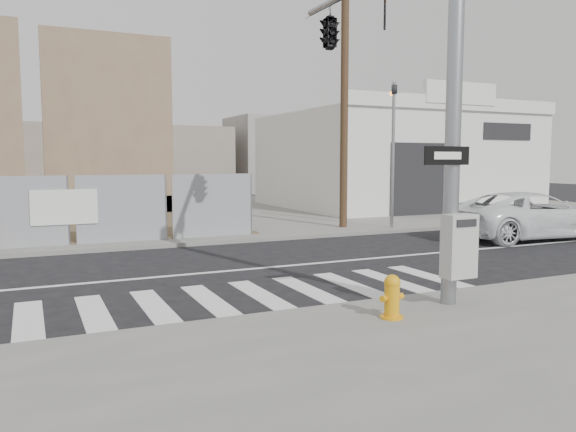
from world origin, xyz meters
name	(u,v)px	position (x,y,z in m)	size (l,w,h in m)	color
ground	(220,272)	(0.00, 0.00, 0.00)	(100.00, 100.00, 0.00)	black
sidewalk_far	(124,215)	(0.00, 14.00, 0.06)	(50.00, 20.00, 0.12)	slate
signal_pole	(364,52)	(2.49, -2.05, 4.78)	(0.96, 5.87, 7.00)	gray
far_signal_pole	(393,134)	(8.00, 4.60, 3.48)	(0.16, 0.20, 5.60)	gray
concrete_wall_right	(110,142)	(-0.50, 14.08, 3.38)	(5.50, 1.30, 8.00)	brown
auto_shop	(393,161)	(14.00, 12.97, 2.54)	(12.00, 10.20, 5.95)	silver
utility_pole_right	(345,86)	(6.50, 5.50, 5.20)	(1.60, 0.28, 10.00)	#493422
fire_hydrant	(392,297)	(1.10, -5.14, 0.46)	(0.47, 0.47, 0.68)	orange
suv	(531,215)	(10.86, 0.96, 0.77)	(2.54, 5.51, 1.53)	white
traffic_cone_d	(136,230)	(-0.96, 5.28, 0.43)	(0.38, 0.38, 0.63)	orange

